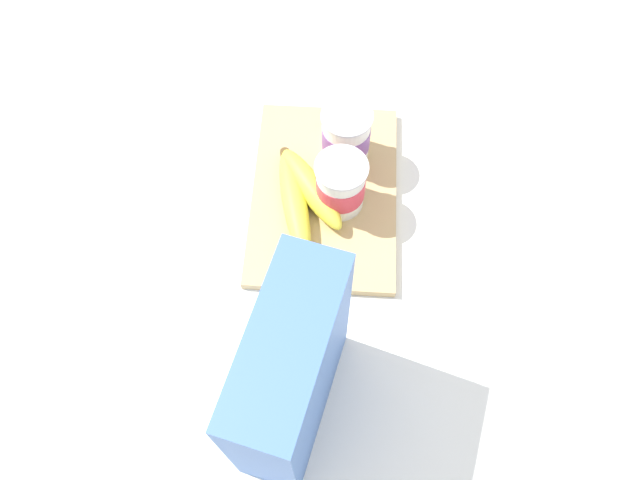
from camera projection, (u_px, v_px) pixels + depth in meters
ground_plane at (324, 197)px, 0.92m from camera, size 2.40×2.40×0.00m
cutting_board at (324, 194)px, 0.91m from camera, size 0.31×0.21×0.01m
cereal_box at (291, 375)px, 0.67m from camera, size 0.21×0.12×0.25m
yogurt_cup_front at (346, 135)px, 0.90m from camera, size 0.07×0.07×0.09m
yogurt_cup_back at (341, 185)px, 0.86m from camera, size 0.07×0.07×0.09m
banana_bunch at (303, 195)px, 0.88m from camera, size 0.19×0.12×0.04m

